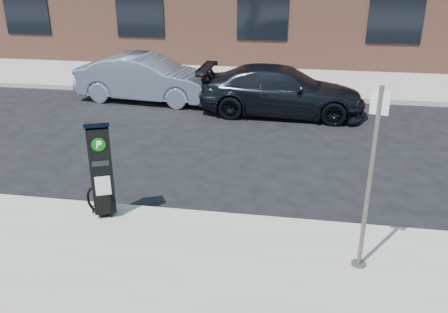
% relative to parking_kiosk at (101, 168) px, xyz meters
% --- Properties ---
extents(ground, '(120.00, 120.00, 0.00)m').
position_rel_parking_kiosk_xyz_m(ground, '(1.58, 0.35, -1.04)').
color(ground, black).
rests_on(ground, ground).
extents(sidewalk_far, '(60.00, 12.00, 0.15)m').
position_rel_parking_kiosk_xyz_m(sidewalk_far, '(1.58, 14.35, -0.97)').
color(sidewalk_far, gray).
rests_on(sidewalk_far, ground).
extents(curb_near, '(60.00, 0.12, 0.16)m').
position_rel_parking_kiosk_xyz_m(curb_near, '(1.58, 0.33, -0.97)').
color(curb_near, '#9E9B93').
rests_on(curb_near, ground).
extents(curb_far, '(60.00, 0.12, 0.16)m').
position_rel_parking_kiosk_xyz_m(curb_far, '(1.58, 8.37, -0.97)').
color(curb_far, '#9E9B93').
rests_on(curb_far, ground).
extents(parking_kiosk, '(0.51, 0.48, 1.74)m').
position_rel_parking_kiosk_xyz_m(parking_kiosk, '(0.00, 0.00, 0.00)').
color(parking_kiosk, black).
rests_on(parking_kiosk, sidewalk_near).
extents(sign_pole, '(0.23, 0.22, 2.69)m').
position_rel_parking_kiosk_xyz_m(sign_pole, '(4.24, -0.80, 0.44)').
color(sign_pole, '#5A534F').
rests_on(sign_pole, sidewalk_near).
extents(bike_rack, '(0.58, 0.17, 0.58)m').
position_rel_parking_kiosk_xyz_m(bike_rack, '(-0.06, -0.05, -0.61)').
color(bike_rack, black).
rests_on(bike_rack, sidewalk_near).
extents(car_silver, '(4.57, 1.95, 1.46)m').
position_rel_parking_kiosk_xyz_m(car_silver, '(-1.68, 7.54, -0.31)').
color(car_silver, '#94A0BC').
rests_on(car_silver, ground).
extents(car_dark, '(4.88, 2.09, 1.40)m').
position_rel_parking_kiosk_xyz_m(car_dark, '(2.69, 6.80, -0.34)').
color(car_dark, black).
rests_on(car_dark, ground).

